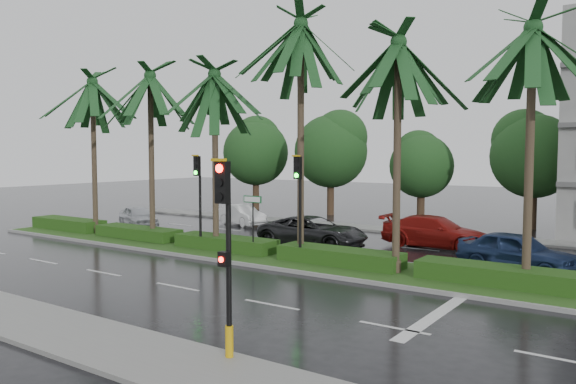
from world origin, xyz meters
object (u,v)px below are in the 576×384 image
Objects in this scene: car_white at (242,215)px; street_sign at (253,210)px; signal_near at (226,250)px; car_darkgrey at (313,232)px; car_silver at (138,217)px; car_red at (436,232)px; car_blue at (517,251)px; signal_median_left at (198,188)px.

street_sign is at bearing -119.59° from car_white.
signal_near reaches higher than car_darkgrey.
street_sign is 12.94m from car_silver.
street_sign is (-7.00, 9.87, -0.38)m from signal_near.
car_red is (13.18, -1.31, 0.12)m from car_white.
car_blue is at bearing 21.15° from street_sign.
street_sign is at bearing -86.00° from car_silver.
street_sign is at bearing 143.63° from car_red.
car_red is (17.68, 3.24, 0.10)m from car_silver.
signal_median_left is 5.99m from car_darkgrey.
signal_near is 0.97× the size of car_blue.
signal_near is 1.12× the size of car_silver.
car_white is at bearing -21.99° from car_silver.
car_red reaches higher than car_white.
car_red is at bearing 64.72° from car_blue.
car_blue is (10.00, 3.87, -1.36)m from street_sign.
street_sign reaches higher than car_red.
car_silver is at bearing 143.89° from signal_near.
car_white is at bearing 57.71° from car_darkgrey.
car_silver reaches higher than car_white.
car_red reaches higher than car_silver.
street_sign is 0.58× the size of car_blue.
signal_near is at bearing -103.42° from car_silver.
car_silver is (-19.18, 13.99, -1.84)m from signal_near.
street_sign is at bearing 169.84° from car_darkgrey.
car_blue is (4.50, -3.49, 0.00)m from car_red.
car_silver is at bearing 86.80° from car_darkgrey.
signal_median_left is at bearing 119.82° from car_blue.
car_red is (5.50, 7.36, -1.36)m from street_sign.
car_red is (-1.50, 17.23, -1.74)m from signal_near.
car_blue reaches higher than car_darkgrey.
car_darkgrey is at bearing 100.92° from car_blue.
car_darkgrey is at bearing 123.22° from car_red.
car_silver is 0.87× the size of car_blue.
car_white is at bearing 87.32° from car_blue.
car_darkgrey is (-6.50, 14.00, -1.75)m from signal_near.
signal_median_left reaches higher than car_silver.
car_blue is (13.00, 4.05, -2.23)m from signal_median_left.
signal_median_left reaches higher than signal_near.
car_silver is at bearing 154.21° from car_white.
car_blue is (17.68, -4.80, 0.12)m from car_white.
signal_near reaches higher than car_white.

